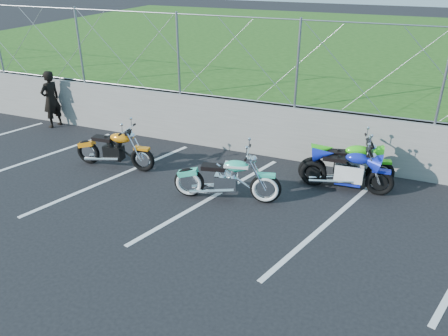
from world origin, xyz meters
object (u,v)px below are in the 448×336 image
at_px(cruiser_turquoise, 228,180).
at_px(person_standing, 51,99).
at_px(naked_orange, 115,151).
at_px(sportbike_green, 348,165).
at_px(sportbike_blue, 348,172).

bearing_deg(cruiser_turquoise, person_standing, 149.36).
bearing_deg(cruiser_turquoise, naked_orange, 159.75).
bearing_deg(cruiser_turquoise, sportbike_green, 24.27).
xyz_separation_m(cruiser_turquoise, sportbike_green, (2.12, 1.58, 0.02)).
relative_size(naked_orange, person_standing, 1.24).
distance_m(naked_orange, sportbike_green, 5.23).
bearing_deg(naked_orange, sportbike_green, 8.06).
bearing_deg(person_standing, sportbike_blue, 94.24).
relative_size(cruiser_turquoise, naked_orange, 1.07).
xyz_separation_m(sportbike_blue, person_standing, (-8.43, 0.76, 0.38)).
xyz_separation_m(sportbike_green, sportbike_blue, (0.04, -0.27, -0.02)).
relative_size(sportbike_green, sportbike_blue, 1.03).
height_order(cruiser_turquoise, person_standing, person_standing).
relative_size(cruiser_turquoise, sportbike_green, 1.09).
bearing_deg(sportbike_green, person_standing, 161.93).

